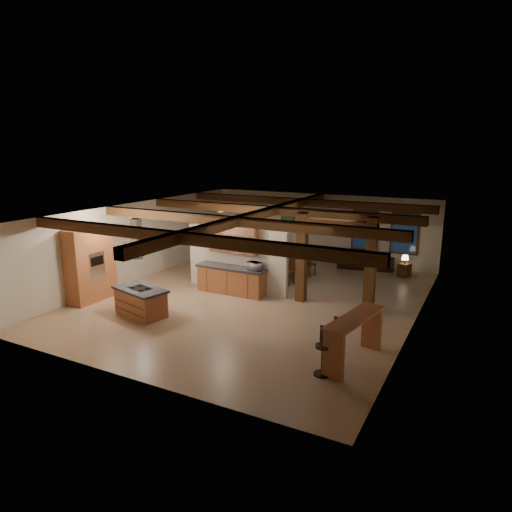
% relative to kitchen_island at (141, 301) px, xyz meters
% --- Properties ---
extents(ground, '(12.00, 12.00, 0.00)m').
position_rel_kitchen_island_xyz_m(ground, '(2.32, 2.93, -0.42)').
color(ground, tan).
rests_on(ground, ground).
extents(room_walls, '(12.00, 12.00, 12.00)m').
position_rel_kitchen_island_xyz_m(room_walls, '(2.32, 2.93, 1.36)').
color(room_walls, beige).
rests_on(room_walls, ground).
extents(ceiling_beams, '(10.00, 12.00, 0.28)m').
position_rel_kitchen_island_xyz_m(ceiling_beams, '(2.32, 2.93, 2.34)').
color(ceiling_beams, '#3B230E').
rests_on(ceiling_beams, room_walls).
extents(timber_posts, '(2.50, 0.30, 2.90)m').
position_rel_kitchen_island_xyz_m(timber_posts, '(4.82, 3.43, 1.34)').
color(timber_posts, '#3B230E').
rests_on(timber_posts, ground).
extents(partition_wall, '(3.80, 0.18, 2.20)m').
position_rel_kitchen_island_xyz_m(partition_wall, '(1.32, 3.43, 0.68)').
color(partition_wall, beige).
rests_on(partition_wall, ground).
extents(pantry_cabinet, '(0.67, 1.60, 2.40)m').
position_rel_kitchen_island_xyz_m(pantry_cabinet, '(-2.35, 0.33, 0.78)').
color(pantry_cabinet, '#9A5E31').
rests_on(pantry_cabinet, ground).
extents(back_counter, '(2.50, 0.66, 0.94)m').
position_rel_kitchen_island_xyz_m(back_counter, '(1.32, 3.04, 0.05)').
color(back_counter, '#9A5E31').
rests_on(back_counter, ground).
extents(upper_display_cabinet, '(1.80, 0.36, 0.95)m').
position_rel_kitchen_island_xyz_m(upper_display_cabinet, '(1.32, 3.24, 1.43)').
color(upper_display_cabinet, '#9A5E31').
rests_on(upper_display_cabinet, partition_wall).
extents(range_hood, '(1.10, 1.10, 1.40)m').
position_rel_kitchen_island_xyz_m(range_hood, '(0.00, 0.00, 1.36)').
color(range_hood, silver).
rests_on(range_hood, room_walls).
extents(back_windows, '(2.70, 0.07, 1.70)m').
position_rel_kitchen_island_xyz_m(back_windows, '(5.12, 8.86, 1.08)').
color(back_windows, '#3B230E').
rests_on(back_windows, room_walls).
extents(framed_art, '(0.65, 0.05, 0.85)m').
position_rel_kitchen_island_xyz_m(framed_art, '(0.82, 8.87, 1.28)').
color(framed_art, '#3B230E').
rests_on(framed_art, room_walls).
extents(recessed_cans, '(3.16, 2.46, 0.03)m').
position_rel_kitchen_island_xyz_m(recessed_cans, '(-0.22, 1.00, 2.45)').
color(recessed_cans, silver).
rests_on(recessed_cans, room_walls).
extents(kitchen_island, '(1.87, 1.29, 0.84)m').
position_rel_kitchen_island_xyz_m(kitchen_island, '(0.00, 0.00, 0.00)').
color(kitchen_island, '#9A5E31').
rests_on(kitchen_island, ground).
extents(dining_table, '(1.96, 1.22, 0.66)m').
position_rel_kitchen_island_xyz_m(dining_table, '(2.01, 5.71, -0.10)').
color(dining_table, '#3A1C0E').
rests_on(dining_table, ground).
extents(sofa, '(2.37, 1.27, 0.66)m').
position_rel_kitchen_island_xyz_m(sofa, '(4.54, 8.41, -0.09)').
color(sofa, black).
rests_on(sofa, ground).
extents(microwave, '(0.53, 0.43, 0.26)m').
position_rel_kitchen_island_xyz_m(microwave, '(2.22, 3.04, 0.64)').
color(microwave, '#B8B8BD').
rests_on(microwave, back_counter).
extents(bar_counter, '(0.92, 2.22, 1.13)m').
position_rel_kitchen_island_xyz_m(bar_counter, '(6.45, -0.06, 0.34)').
color(bar_counter, '#9A5E31').
rests_on(bar_counter, ground).
extents(side_table, '(0.50, 0.50, 0.51)m').
position_rel_kitchen_island_xyz_m(side_table, '(6.16, 7.94, -0.17)').
color(side_table, '#3B230E').
rests_on(side_table, ground).
extents(table_lamp, '(0.27, 0.27, 0.32)m').
position_rel_kitchen_island_xyz_m(table_lamp, '(6.16, 7.94, 0.31)').
color(table_lamp, black).
rests_on(table_lamp, side_table).
extents(bar_stool_a, '(0.37, 0.39, 1.07)m').
position_rel_kitchen_island_xyz_m(bar_stool_a, '(6.03, -0.93, 0.12)').
color(bar_stool_a, black).
rests_on(bar_stool_a, ground).
extents(bar_stool_b, '(0.40, 0.41, 1.06)m').
position_rel_kitchen_island_xyz_m(bar_stool_b, '(6.07, -0.24, 0.11)').
color(bar_stool_b, black).
rests_on(bar_stool_b, ground).
extents(dining_chairs, '(2.20, 2.20, 1.25)m').
position_rel_kitchen_island_xyz_m(dining_chairs, '(2.01, 5.71, 0.21)').
color(dining_chairs, '#3B230E').
rests_on(dining_chairs, ground).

